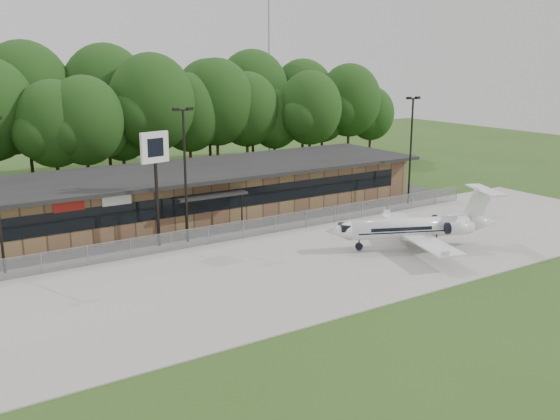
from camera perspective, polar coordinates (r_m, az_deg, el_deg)
ground at (r=37.59m, az=9.47°, el=-7.90°), size 160.00×160.00×0.00m
apron at (r=43.41m, az=2.35°, el=-4.65°), size 64.00×18.00×0.08m
parking_lot at (r=52.81m, az=-4.86°, el=-1.32°), size 50.00×9.00×0.06m
terminal at (r=56.16m, az=-7.05°, el=1.79°), size 41.00×11.65×4.30m
fence at (r=48.82m, az=-2.38°, el=-1.64°), size 46.00×0.04×1.52m
treeline at (r=71.92m, az=-13.58°, el=8.44°), size 72.00×12.00×15.00m
radio_mast at (r=86.69m, az=-1.02°, el=12.99°), size 0.20×0.20×25.00m
light_pole_mid at (r=46.75m, az=-8.69°, el=4.05°), size 1.55×0.30×10.23m
light_pole_right at (r=59.85m, az=11.89°, el=6.04°), size 1.55×0.30×10.23m
business_jet at (r=46.82m, az=12.35°, el=-1.62°), size 12.79×11.41×4.40m
pole_sign at (r=46.09m, az=-11.34°, el=4.54°), size 2.25×0.69×8.58m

